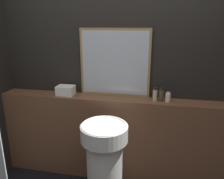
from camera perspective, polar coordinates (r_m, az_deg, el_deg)
name	(u,v)px	position (r m, az deg, el deg)	size (l,w,h in m)	color
wall_back	(123,72)	(2.44, 2.86, 4.68)	(8.00, 0.06, 2.50)	black
vanity_counter	(120,139)	(2.57, 2.11, -12.77)	(2.75, 0.23, 0.98)	brown
pedestal_sink	(105,163)	(2.19, -1.95, -18.59)	(0.44, 0.44, 0.89)	silver
mirror	(115,63)	(2.39, 0.72, 6.93)	(0.77, 0.03, 0.74)	#937047
towel_stack	(66,90)	(2.53, -12.00, -0.23)	(0.19, 0.15, 0.11)	silver
shampoo_bottle	(155,95)	(2.32, 11.18, -1.33)	(0.05, 0.05, 0.14)	#C6B284
conditioner_bottle	(161,95)	(2.32, 12.75, -1.40)	(0.05, 0.05, 0.14)	#4C3823
lotion_bottle	(168,97)	(2.33, 14.38, -1.96)	(0.06, 0.06, 0.10)	beige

